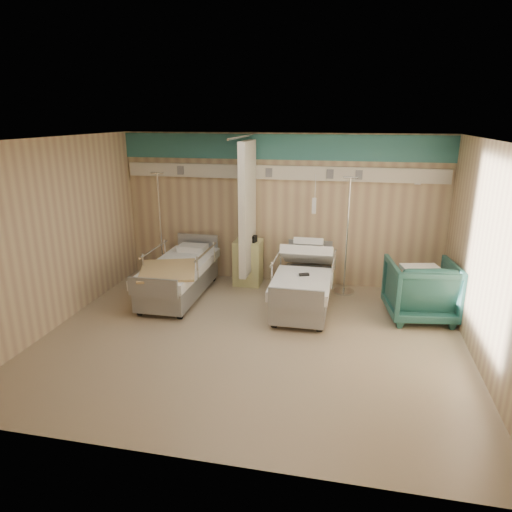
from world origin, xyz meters
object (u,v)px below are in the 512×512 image
(bedside_cabinet, at_px, (248,262))
(iv_stand_left, at_px, (162,258))
(visitor_armchair, at_px, (421,290))
(iv_stand_right, at_px, (345,270))
(bed_left, at_px, (179,280))
(bed_right, at_px, (303,289))

(bedside_cabinet, xyz_separation_m, iv_stand_left, (-1.71, -0.07, 0.00))
(bedside_cabinet, relative_size, iv_stand_left, 0.41)
(visitor_armchair, distance_m, iv_stand_left, 4.79)
(iv_stand_right, bearing_deg, iv_stand_left, 179.70)
(iv_stand_left, bearing_deg, bed_left, -51.65)
(bed_right, xyz_separation_m, iv_stand_right, (0.66, 0.81, 0.12))
(visitor_armchair, bearing_deg, iv_stand_right, -43.89)
(visitor_armchair, xyz_separation_m, iv_stand_right, (-1.19, 0.85, -0.04))
(bedside_cabinet, bearing_deg, bed_left, -139.40)
(visitor_armchair, xyz_separation_m, iv_stand_left, (-4.71, 0.87, -0.04))
(visitor_armchair, height_order, iv_stand_left, iv_stand_left)
(bedside_cabinet, relative_size, iv_stand_right, 0.40)
(bed_right, bearing_deg, visitor_armchair, -1.37)
(bed_right, distance_m, visitor_armchair, 1.86)
(bedside_cabinet, bearing_deg, iv_stand_left, -177.58)
(bedside_cabinet, xyz_separation_m, iv_stand_right, (1.81, -0.09, 0.01))
(bed_left, bearing_deg, bedside_cabinet, 40.60)
(bed_left, relative_size, bedside_cabinet, 2.54)
(bedside_cabinet, distance_m, iv_stand_left, 1.71)
(bed_right, height_order, visitor_armchair, visitor_armchair)
(visitor_armchair, bearing_deg, bed_right, -9.62)
(bed_left, bearing_deg, bed_right, 0.00)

